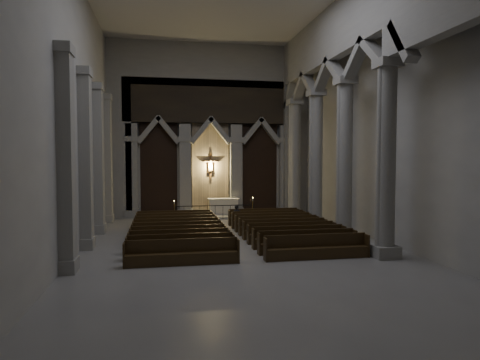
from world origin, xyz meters
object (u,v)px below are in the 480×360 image
(candle_stand_left, at_px, (174,216))
(altar, at_px, (223,206))
(altar_rail, at_px, (215,210))
(worshipper, at_px, (237,216))
(candle_stand_right, at_px, (253,213))
(pews, at_px, (232,234))

(candle_stand_left, bearing_deg, altar, 31.59)
(altar_rail, relative_size, worshipper, 4.01)
(worshipper, bearing_deg, candle_stand_right, 65.22)
(altar, relative_size, pews, 0.22)
(candle_stand_left, bearing_deg, worshipper, -36.83)
(pews, bearing_deg, altar_rail, 90.00)
(altar, bearing_deg, candle_stand_left, -148.41)
(altar, height_order, candle_stand_right, candle_stand_right)
(worshipper, bearing_deg, pews, -98.27)
(candle_stand_right, distance_m, worshipper, 3.15)
(candle_stand_left, xyz_separation_m, candle_stand_right, (5.11, 0.06, 0.03))
(candle_stand_left, distance_m, candle_stand_right, 5.11)
(candle_stand_right, bearing_deg, pews, -110.37)
(candle_stand_right, xyz_separation_m, pews, (-2.47, -6.64, -0.08))
(candle_stand_left, bearing_deg, altar_rail, 4.22)
(altar_rail, bearing_deg, candle_stand_right, -3.06)
(candle_stand_right, xyz_separation_m, worshipper, (-1.55, -2.73, 0.24))
(candle_stand_left, distance_m, pews, 7.09)
(pews, bearing_deg, altar, 84.69)
(pews, distance_m, worshipper, 4.03)
(altar_rail, bearing_deg, altar, 67.26)
(altar_rail, distance_m, candle_stand_left, 2.67)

